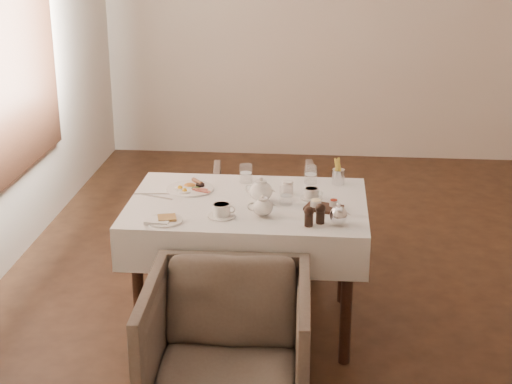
{
  "coord_description": "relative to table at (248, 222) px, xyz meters",
  "views": [
    {
      "loc": [
        -0.21,
        -4.72,
        2.25
      ],
      "look_at": [
        -0.56,
        -0.82,
        0.82
      ],
      "focal_mm": 55.0,
      "sensor_mm": 36.0,
      "label": 1
    }
  ],
  "objects": [
    {
      "name": "table",
      "position": [
        0.0,
        0.0,
        0.0
      ],
      "size": [
        1.28,
        0.88,
        0.75
      ],
      "color": "black",
      "rests_on": "ground"
    },
    {
      "name": "cutlery_fork",
      "position": [
        -0.54,
        0.07,
        0.12
      ],
      "size": [
        0.2,
        0.04,
        0.0
      ],
      "primitive_type": "cube",
      "rotation": [
        0.0,
        0.0,
        1.67
      ],
      "color": "silver",
      "rests_on": "table"
    },
    {
      "name": "creamer",
      "position": [
        0.21,
        0.15,
        0.15
      ],
      "size": [
        0.08,
        0.08,
        0.07
      ],
      "primitive_type": "cylinder",
      "rotation": [
        0.0,
        0.0,
        0.39
      ],
      "color": "white",
      "rests_on": "table"
    },
    {
      "name": "teapot_centre",
      "position": [
        0.07,
        0.01,
        0.19
      ],
      "size": [
        0.2,
        0.18,
        0.14
      ],
      "primitive_type": null,
      "rotation": [
        0.0,
        0.0,
        -0.3
      ],
      "color": "white",
      "rests_on": "table"
    },
    {
      "name": "pepper_mill_right",
      "position": [
        0.39,
        -0.27,
        0.17
      ],
      "size": [
        0.06,
        0.06,
        0.11
      ],
      "primitive_type": null,
      "rotation": [
        0.0,
        0.0,
        -0.21
      ],
      "color": "black",
      "rests_on": "table"
    },
    {
      "name": "teapot_front",
      "position": [
        0.1,
        -0.2,
        0.17
      ],
      "size": [
        0.16,
        0.13,
        0.12
      ],
      "primitive_type": null,
      "rotation": [
        0.0,
        0.0,
        0.15
      ],
      "color": "white",
      "rests_on": "table"
    },
    {
      "name": "glass_right",
      "position": [
        0.33,
        0.33,
        0.17
      ],
      "size": [
        0.09,
        0.09,
        0.1
      ],
      "primitive_type": "cylinder",
      "rotation": [
        0.0,
        0.0,
        -0.34
      ],
      "color": "silver",
      "rests_on": "table"
    },
    {
      "name": "glass_left",
      "position": [
        -0.04,
        0.32,
        0.17
      ],
      "size": [
        0.09,
        0.09,
        0.1
      ],
      "primitive_type": "cylinder",
      "rotation": [
        0.0,
        0.0,
        0.18
      ],
      "color": "silver",
      "rests_on": "table"
    },
    {
      "name": "teacup_near",
      "position": [
        -0.11,
        -0.23,
        0.15
      ],
      "size": [
        0.14,
        0.14,
        0.07
      ],
      "rotation": [
        0.0,
        0.0,
        -0.05
      ],
      "color": "white",
      "rests_on": "table"
    },
    {
      "name": "armchair_near",
      "position": [
        -0.01,
        -0.84,
        -0.29
      ],
      "size": [
        0.77,
        0.79,
        0.7
      ],
      "primitive_type": "imported",
      "rotation": [
        0.0,
        0.0,
        0.03
      ],
      "color": "brown",
      "rests_on": "ground"
    },
    {
      "name": "side_plate",
      "position": [
        -0.4,
        -0.32,
        0.12
      ],
      "size": [
        0.19,
        0.18,
        0.02
      ],
      "rotation": [
        0.0,
        0.0,
        0.06
      ],
      "color": "white",
      "rests_on": "table"
    },
    {
      "name": "armchair_far",
      "position": [
        0.03,
        0.88,
        -0.32
      ],
      "size": [
        0.75,
        0.77,
        0.64
      ],
      "primitive_type": "imported",
      "rotation": [
        0.0,
        0.0,
        3.25
      ],
      "color": "brown",
      "rests_on": "ground"
    },
    {
      "name": "teacup_far",
      "position": [
        0.34,
        0.08,
        0.14
      ],
      "size": [
        0.12,
        0.12,
        0.06
      ],
      "rotation": [
        0.0,
        0.0,
        -0.28
      ],
      "color": "white",
      "rests_on": "table"
    },
    {
      "name": "condiment_board",
      "position": [
        0.41,
        -0.08,
        0.13
      ],
      "size": [
        0.22,
        0.18,
        0.05
      ],
      "rotation": [
        0.0,
        0.0,
        -0.32
      ],
      "color": "black",
      "rests_on": "table"
    },
    {
      "name": "breakfast_plate",
      "position": [
        -0.34,
        0.16,
        0.13
      ],
      "size": [
        0.27,
        0.27,
        0.03
      ],
      "rotation": [
        0.0,
        0.0,
        0.24
      ],
      "color": "white",
      "rests_on": "table"
    },
    {
      "name": "pepper_mill_left",
      "position": [
        0.34,
        -0.31,
        0.17
      ],
      "size": [
        0.07,
        0.07,
        0.1
      ],
      "primitive_type": null,
      "rotation": [
        0.0,
        0.0,
        0.39
      ],
      "color": "black",
      "rests_on": "table"
    },
    {
      "name": "fries_cup",
      "position": [
        0.49,
        0.33,
        0.18
      ],
      "size": [
        0.07,
        0.07,
        0.15
      ],
      "rotation": [
        0.0,
        0.0,
        -0.03
      ],
      "color": "silver",
      "rests_on": "table"
    },
    {
      "name": "silver_pot",
      "position": [
        0.48,
        -0.28,
        0.17
      ],
      "size": [
        0.13,
        0.12,
        0.12
      ],
      "primitive_type": null,
      "rotation": [
        0.0,
        0.0,
        -0.41
      ],
      "color": "white",
      "rests_on": "table"
    },
    {
      "name": "glass_mid",
      "position": [
        0.21,
        -0.02,
        0.17
      ],
      "size": [
        0.08,
        0.08,
        0.1
      ],
      "primitive_type": "cylinder",
      "rotation": [
        0.0,
        0.0,
        -0.17
      ],
      "color": "silver",
      "rests_on": "table"
    },
    {
      "name": "cutlery_knife",
      "position": [
        -0.5,
        0.02,
        0.12
      ],
      "size": [
        0.19,
        0.08,
        0.0
      ],
      "primitive_type": "cube",
      "rotation": [
        0.0,
        0.0,
        1.22
      ],
      "color": "silver",
      "rests_on": "table"
    }
  ]
}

